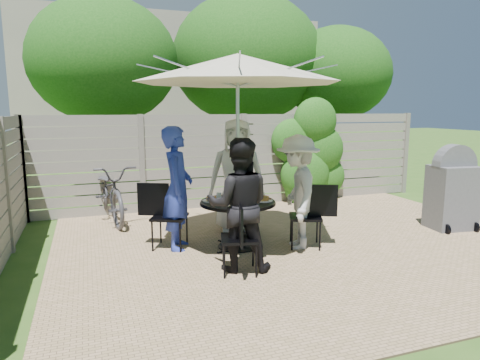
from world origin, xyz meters
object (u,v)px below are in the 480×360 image
object	(u,v)px
chair_back	(237,213)
glass_back	(230,192)
glass_right	(256,194)
bicycle	(110,193)
glass_front	(246,200)
bbq_grill	(452,191)
person_front	(239,205)
person_left	(178,189)
patio_table	(238,215)
umbrella	(238,69)
chair_front	(239,253)
plate_right	(264,199)
plate_front	(238,205)
person_back	(237,176)
coffee_cup	(244,194)
person_right	(297,192)
chair_left	(169,229)
plate_left	(212,199)
chair_right	(306,229)
plate_back	(237,194)
glass_left	(219,198)
syrup_jug	(233,195)

from	to	relation	value
chair_back	glass_back	distance (m)	0.86
glass_right	bicycle	xyz separation A→B (m)	(-1.88, 2.12, -0.24)
glass_front	bbq_grill	xyz separation A→B (m)	(3.56, 0.03, -0.12)
person_front	bicycle	size ratio (longest dim) A/B	0.83
glass_front	person_left	bearing A→B (deg)	146.24
person_left	person_front	xyz separation A→B (m)	(0.53, -1.05, -0.05)
glass_back	patio_table	bearing A→B (deg)	-86.24
patio_table	person_front	size ratio (longest dim) A/B	0.81
umbrella	glass_right	size ratio (longest dim) A/B	24.78
umbrella	patio_table	bearing A→B (deg)	0.00
chair_front	plate_right	distance (m)	1.12
chair_front	bicycle	size ratio (longest dim) A/B	0.46
umbrella	bicycle	size ratio (longest dim) A/B	1.79
glass_front	plate_front	bearing A→B (deg)	-154.50
person_left	plate_front	xyz separation A→B (m)	(0.68, -0.60, -0.15)
person_back	bbq_grill	bearing A→B (deg)	0.83
chair_back	person_back	distance (m)	0.65
plate_right	coffee_cup	size ratio (longest dim) A/B	2.17
chair_front	person_right	size ratio (longest dim) A/B	0.55
plate_right	bicycle	world-z (taller)	bicycle
chair_left	plate_left	bearing A→B (deg)	7.46
plate_front	bbq_grill	bearing A→B (deg)	1.37
person_back	coffee_cup	world-z (taller)	person_back
chair_right	glass_front	distance (m)	1.02
patio_table	umbrella	xyz separation A→B (m)	(-0.00, 0.00, 1.99)
person_right	plate_back	distance (m)	0.91
patio_table	coffee_cup	world-z (taller)	coffee_cup
plate_front	umbrella	bearing A→B (deg)	71.76
umbrella	person_right	xyz separation A→B (m)	(0.79, -0.26, -1.67)
chair_left	chair_front	world-z (taller)	chair_left
glass_left	syrup_jug	world-z (taller)	syrup_jug
person_back	chair_right	size ratio (longest dim) A/B	1.98
plate_back	plate_left	size ratio (longest dim) A/B	1.00
glass_left	glass_right	bearing A→B (deg)	3.76
glass_left	coffee_cup	distance (m)	0.48
plate_left	glass_front	bearing A→B (deg)	-47.42
chair_left	plate_back	bearing A→B (deg)	28.00
chair_left	bbq_grill	distance (m)	4.55
glass_back	coffee_cup	xyz separation A→B (m)	(0.18, -0.10, -0.01)
chair_front	plate_back	xyz separation A→B (m)	(0.41, 1.26, 0.44)
plate_right	chair_right	bearing A→B (deg)	-18.38
chair_right	glass_right	xyz separation A→B (m)	(-0.64, 0.32, 0.48)
plate_front	syrup_jug	bearing A→B (deg)	80.09
plate_back	glass_back	world-z (taller)	glass_back
plate_back	plate_front	size ratio (longest dim) A/B	1.00
person_right	glass_right	bearing A→B (deg)	-100.42
chair_left	bicycle	bearing A→B (deg)	136.49
chair_right	plate_back	distance (m)	1.12
plate_right	patio_table	bearing A→B (deg)	161.76
chair_back	bicycle	distance (m)	2.28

